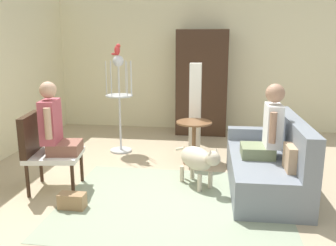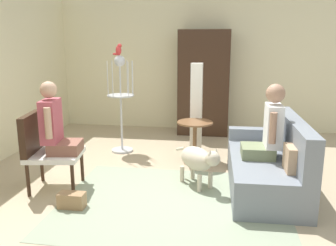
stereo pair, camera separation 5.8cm
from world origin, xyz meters
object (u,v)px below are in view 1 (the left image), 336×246
round_end_table (194,136)px  parrot (117,50)px  person_on_armchair (55,125)px  couch (269,165)px  person_on_couch (269,128)px  dog (198,159)px  column_lamp (195,111)px  armoire_cabinet (202,83)px  armchair (43,147)px  bird_cage_stand (119,99)px  handbag (72,201)px

round_end_table → parrot: (-1.26, 0.42, 1.26)m
person_on_armchair → parrot: size_ratio=4.84×
couch → person_on_armchair: size_ratio=2.02×
person_on_couch → round_end_table: person_on_couch is taller
dog → column_lamp: 1.32m
dog → armoire_cabinet: bearing=92.0°
parrot → couch: bearing=-28.9°
parrot → armoire_cabinet: size_ratio=0.09×
round_end_table → armoire_cabinet: bearing=89.4°
armchair → armoire_cabinet: size_ratio=0.48×
person_on_armchair → armoire_cabinet: 3.45m
person_on_armchair → armchair: bearing=-171.1°
armchair → bird_cage_stand: bird_cage_stand is taller
dog → handbag: size_ratio=2.25×
couch → handbag: 2.40m
parrot → round_end_table: bearing=-18.5°
bird_cage_stand → column_lamp: (1.24, -0.03, -0.15)m
person_on_armchair → bird_cage_stand: bird_cage_stand is taller
couch → armchair: (-2.76, -0.40, 0.24)m
person_on_armchair → handbag: person_on_armchair is taller
armchair → person_on_couch: size_ratio=1.06×
person_on_couch → armoire_cabinet: bearing=109.2°
person_on_armchair → person_on_couch: bearing=7.8°
couch → column_lamp: size_ratio=1.21×
column_lamp → handbag: bearing=-120.2°
bird_cage_stand → armoire_cabinet: bearing=48.2°
person_on_couch → armoire_cabinet: 2.85m
couch → round_end_table: (-1.00, 0.83, 0.11)m
person_on_armchair → couch: bearing=8.2°
person_on_armchair → bird_cage_stand: bearing=77.6°
round_end_table → person_on_couch: bearing=-41.6°
column_lamp → armchair: bearing=-137.3°
person_on_couch → round_end_table: 1.33m
armchair → armoire_cabinet: armoire_cabinet is taller
parrot → person_on_couch: bearing=-29.8°
parrot → bird_cage_stand: bearing=0.0°
armchair → column_lamp: column_lamp is taller
round_end_table → dog: 0.88m
armoire_cabinet → handbag: armoire_cabinet is taller
round_end_table → bird_cage_stand: size_ratio=0.41×
round_end_table → handbag: round_end_table is taller
couch → parrot: 2.92m
dog → armoire_cabinet: armoire_cabinet is taller
person_on_armchair → handbag: 0.96m
couch → armchair: 2.80m
person_on_couch → armoire_cabinet: (-0.94, 2.69, 0.21)m
bird_cage_stand → column_lamp: bearing=-1.3°
armchair → column_lamp: 2.39m
parrot → armoire_cabinet: 2.03m
dog → couch: bearing=2.8°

